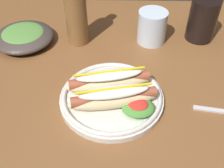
% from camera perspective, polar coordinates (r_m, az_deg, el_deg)
% --- Properties ---
extents(dining_table, '(1.50, 0.90, 0.74)m').
position_cam_1_polar(dining_table, '(0.83, 1.63, -2.61)').
color(dining_table, brown).
rests_on(dining_table, ground_plane).
extents(hot_dog_plate, '(0.26, 0.26, 0.08)m').
position_cam_1_polar(hot_dog_plate, '(0.67, 0.16, -2.11)').
color(hot_dog_plate, silver).
rests_on(hot_dog_plate, dining_table).
extents(fork, '(0.12, 0.04, 0.00)m').
position_cam_1_polar(fork, '(0.72, 22.17, -5.32)').
color(fork, silver).
rests_on(fork, dining_table).
extents(soda_cup, '(0.09, 0.09, 0.13)m').
position_cam_1_polar(soda_cup, '(0.92, 18.37, 12.62)').
color(soda_cup, black).
rests_on(soda_cup, dining_table).
extents(water_cup, '(0.09, 0.09, 0.10)m').
position_cam_1_polar(water_cup, '(0.88, 8.33, 11.71)').
color(water_cup, silver).
rests_on(water_cup, dining_table).
extents(glass_bottle, '(0.07, 0.07, 0.24)m').
position_cam_1_polar(glass_bottle, '(0.85, -7.51, 14.35)').
color(glass_bottle, brown).
rests_on(glass_bottle, dining_table).
extents(side_bowl, '(0.19, 0.19, 0.05)m').
position_cam_1_polar(side_bowl, '(0.92, -17.99, 9.51)').
color(side_bowl, '#423833').
rests_on(side_bowl, dining_table).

